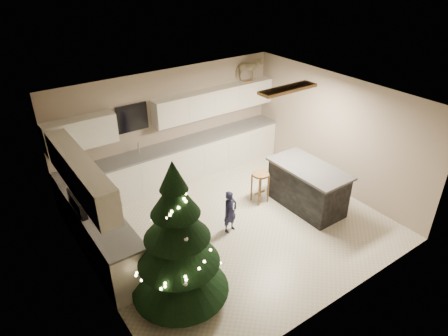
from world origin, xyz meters
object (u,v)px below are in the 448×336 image
(island, at_px, (307,187))
(rocking_horse, at_px, (248,69))
(toddler, at_px, (230,212))
(bar_stool, at_px, (260,180))
(christmas_tree, at_px, (178,249))

(island, relative_size, rocking_horse, 2.37)
(toddler, relative_size, rocking_horse, 1.22)
(island, relative_size, bar_stool, 2.46)
(island, bearing_deg, christmas_tree, -168.41)
(bar_stool, height_order, christmas_tree, christmas_tree)
(christmas_tree, relative_size, toddler, 2.83)
(bar_stool, distance_m, christmas_tree, 3.18)
(island, height_order, christmas_tree, christmas_tree)
(christmas_tree, height_order, rocking_horse, rocking_horse)
(toddler, distance_m, rocking_horse, 3.81)
(bar_stool, bearing_deg, rocking_horse, 59.43)
(toddler, bearing_deg, rocking_horse, 38.99)
(toddler, bearing_deg, island, -15.67)
(toddler, bearing_deg, bar_stool, 14.63)
(toddler, bearing_deg, christmas_tree, -157.16)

